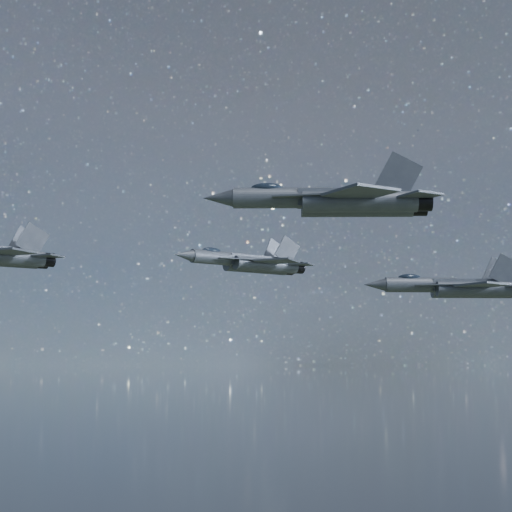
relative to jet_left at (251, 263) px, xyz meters
name	(u,v)px	position (x,y,z in m)	size (l,w,h in m)	color
jet_left	(251,263)	(0.00, 0.00, 0.00)	(17.17, 11.63, 4.32)	#383E47
jet_right	(339,201)	(-5.46, -35.78, 0.14)	(16.77, 11.18, 4.26)	#383E47
jet_slot	(461,287)	(18.88, -12.94, -3.33)	(17.89, 12.08, 4.51)	#383E47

